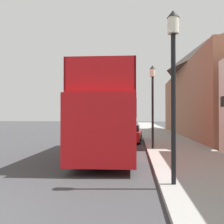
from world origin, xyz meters
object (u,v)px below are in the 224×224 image
Objects in this scene: parked_car_ahead_of_bus at (129,134)px; lamp_post_second at (153,91)px; lamp_post_nearest at (173,64)px; tour_bus at (110,120)px.

lamp_post_second reaches higher than parked_car_ahead_of_bus.
lamp_post_nearest is 1.00× the size of lamp_post_second.
lamp_post_second is at bearing -69.98° from parked_car_ahead_of_bus.
parked_car_ahead_of_bus is at bearing 82.11° from tour_bus.
lamp_post_second is (-0.05, 8.07, -0.01)m from lamp_post_nearest.
tour_bus is 2.19× the size of parked_car_ahead_of_bus.
lamp_post_nearest is at bearing -80.25° from parked_car_ahead_of_bus.
lamp_post_second is (1.50, -4.88, 2.86)m from parked_car_ahead_of_bus.
lamp_post_nearest reaches higher than parked_car_ahead_of_bus.
parked_car_ahead_of_bus is 0.92× the size of lamp_post_second.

